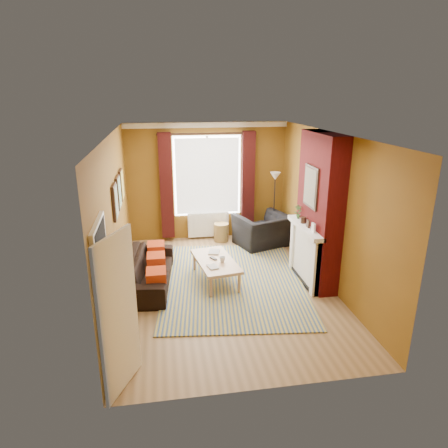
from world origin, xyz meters
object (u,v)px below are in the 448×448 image
at_px(sofa, 149,270).
at_px(wicker_stool, 221,232).
at_px(floor_lamp, 275,187).
at_px(armchair, 262,231).
at_px(coffee_table, 215,262).

height_order(sofa, wicker_stool, sofa).
xyz_separation_m(sofa, floor_lamp, (2.97, 1.95, 1.03)).
xyz_separation_m(sofa, armchair, (2.61, 1.61, 0.08)).
xyz_separation_m(coffee_table, floor_lamp, (1.71, 2.02, 0.93)).
bearing_deg(wicker_stool, floor_lamp, -5.78).
distance_m(sofa, coffee_table, 1.26).
distance_m(coffee_table, floor_lamp, 2.81).
bearing_deg(floor_lamp, wicker_stool, 174.22).
distance_m(coffee_table, wicker_stool, 2.20).
xyz_separation_m(armchair, floor_lamp, (0.36, 0.34, 0.95)).
bearing_deg(coffee_table, floor_lamp, 41.00).
xyz_separation_m(armchair, wicker_stool, (-0.91, 0.47, -0.15)).
bearing_deg(sofa, floor_lamp, -50.75).
height_order(wicker_stool, floor_lamp, floor_lamp).
relative_size(armchair, floor_lamp, 0.68).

